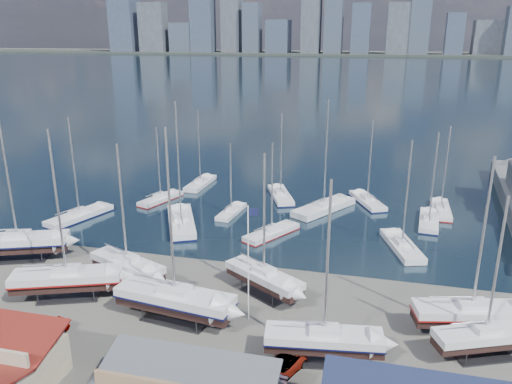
# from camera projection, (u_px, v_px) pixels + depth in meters

# --- Properties ---
(ground) EXTENTS (1400.00, 1400.00, 0.00)m
(ground) POSITION_uv_depth(u_px,v_px,m) (242.00, 311.00, 48.39)
(ground) COLOR #605E59
(ground) RESTS_ON ground
(water) EXTENTS (1400.00, 600.00, 0.40)m
(water) POSITION_uv_depth(u_px,v_px,m) (364.00, 72.00, 334.95)
(water) COLOR #19293B
(water) RESTS_ON ground
(far_shore) EXTENTS (1400.00, 80.00, 2.20)m
(far_shore) POSITION_uv_depth(u_px,v_px,m) (373.00, 54.00, 574.86)
(far_shore) COLOR #2D332D
(far_shore) RESTS_ON ground
(skyline) EXTENTS (639.14, 43.80, 107.69)m
(skyline) POSITION_uv_depth(u_px,v_px,m) (368.00, 19.00, 559.23)
(skyline) COLOR #475166
(skyline) RESTS_ON far_shore
(sailboat_cradle_0) EXTENTS (11.72, 7.09, 18.15)m
(sailboat_cradle_0) POSITION_uv_depth(u_px,v_px,m) (18.00, 242.00, 58.76)
(sailboat_cradle_0) COLOR #2D2D33
(sailboat_cradle_0) RESTS_ON ground
(sailboat_cradle_1) EXTENTS (11.22, 6.69, 17.42)m
(sailboat_cradle_1) POSITION_uv_depth(u_px,v_px,m) (67.00, 279.00, 50.24)
(sailboat_cradle_1) COLOR #2D2D33
(sailboat_cradle_1) RESTS_ON ground
(sailboat_cradle_2) EXTENTS (9.62, 6.00, 15.29)m
(sailboat_cradle_2) POSITION_uv_depth(u_px,v_px,m) (127.00, 265.00, 53.43)
(sailboat_cradle_2) COLOR #2D2D33
(sailboat_cradle_2) RESTS_ON ground
(sailboat_cradle_3) EXTENTS (11.80, 4.68, 18.35)m
(sailboat_cradle_3) POSITION_uv_depth(u_px,v_px,m) (175.00, 299.00, 46.28)
(sailboat_cradle_3) COLOR #2D2D33
(sailboat_cradle_3) RESTS_ON ground
(sailboat_cradle_4) EXTENTS (9.09, 7.06, 15.00)m
(sailboat_cradle_4) POSITION_uv_depth(u_px,v_px,m) (264.00, 277.00, 50.79)
(sailboat_cradle_4) COLOR #2D2D33
(sailboat_cradle_4) RESTS_ON ground
(sailboat_cradle_5) EXTENTS (9.92, 4.02, 15.61)m
(sailboat_cradle_5) POSITION_uv_depth(u_px,v_px,m) (324.00, 339.00, 40.47)
(sailboat_cradle_5) COLOR #2D2D33
(sailboat_cradle_5) RESTS_ON ground
(sailboat_cradle_6) EXTENTS (10.54, 4.99, 16.40)m
(sailboat_cradle_6) POSITION_uv_depth(u_px,v_px,m) (471.00, 313.00, 44.17)
(sailboat_cradle_6) COLOR #2D2D33
(sailboat_cradle_6) RESTS_ON ground
(sailboat_cradle_7) EXTENTS (8.86, 5.56, 14.19)m
(sailboat_cradle_7) POSITION_uv_depth(u_px,v_px,m) (486.00, 336.00, 40.98)
(sailboat_cradle_7) COLOR #2D2D33
(sailboat_cradle_7) RESTS_ON ground
(sailboat_moored_0) EXTENTS (6.07, 10.76, 15.51)m
(sailboat_moored_0) POSITION_uv_depth(u_px,v_px,m) (80.00, 217.00, 72.19)
(sailboat_moored_0) COLOR black
(sailboat_moored_0) RESTS_ON water
(sailboat_moored_1) EXTENTS (4.96, 8.72, 12.57)m
(sailboat_moored_1) POSITION_uv_depth(u_px,v_px,m) (161.00, 199.00, 79.74)
(sailboat_moored_1) COLOR black
(sailboat_moored_1) RESTS_ON water
(sailboat_moored_2) EXTENTS (3.00, 9.30, 13.88)m
(sailboat_moored_2) POSITION_uv_depth(u_px,v_px,m) (200.00, 184.00, 87.69)
(sailboat_moored_2) COLOR black
(sailboat_moored_2) RESTS_ON water
(sailboat_moored_3) EXTENTS (8.23, 12.42, 18.13)m
(sailboat_moored_3) POSITION_uv_depth(u_px,v_px,m) (181.00, 224.00, 69.65)
(sailboat_moored_3) COLOR black
(sailboat_moored_3) RESTS_ON water
(sailboat_moored_4) EXTENTS (2.85, 7.65, 11.29)m
(sailboat_moored_4) POSITION_uv_depth(u_px,v_px,m) (231.00, 212.00, 74.08)
(sailboat_moored_4) COLOR black
(sailboat_moored_4) RESTS_ON water
(sailboat_moored_5) EXTENTS (6.17, 10.02, 14.52)m
(sailboat_moored_5) POSITION_uv_depth(u_px,v_px,m) (281.00, 196.00, 81.23)
(sailboat_moored_5) COLOR black
(sailboat_moored_5) RESTS_ON water
(sailboat_moored_6) EXTENTS (6.61, 8.88, 13.22)m
(sailboat_moored_6) POSITION_uv_depth(u_px,v_px,m) (272.00, 234.00, 66.24)
(sailboat_moored_6) COLOR black
(sailboat_moored_6) RESTS_ON water
(sailboat_moored_7) EXTENTS (8.93, 11.61, 17.59)m
(sailboat_moored_7) POSITION_uv_depth(u_px,v_px,m) (324.00, 209.00, 75.37)
(sailboat_moored_7) COLOR black
(sailboat_moored_7) RESTS_ON water
(sailboat_moored_8) EXTENTS (6.30, 9.50, 13.87)m
(sailboat_moored_8) POSITION_uv_depth(u_px,v_px,m) (367.00, 202.00, 78.62)
(sailboat_moored_8) COLOR black
(sailboat_moored_8) RESTS_ON water
(sailboat_moored_9) EXTENTS (5.46, 9.98, 14.52)m
(sailboat_moored_9) POSITION_uv_depth(u_px,v_px,m) (402.00, 247.00, 62.04)
(sailboat_moored_9) COLOR black
(sailboat_moored_9) RESTS_ON water
(sailboat_moored_10) EXTENTS (3.38, 9.35, 13.69)m
(sailboat_moored_10) POSITION_uv_depth(u_px,v_px,m) (429.00, 222.00, 70.40)
(sailboat_moored_10) COLOR black
(sailboat_moored_10) RESTS_ON water
(sailboat_moored_11) EXTENTS (2.76, 9.21, 13.69)m
(sailboat_moored_11) POSITION_uv_depth(u_px,v_px,m) (441.00, 210.00, 74.82)
(sailboat_moored_11) COLOR black
(sailboat_moored_11) RESTS_ON water
(car_a) EXTENTS (2.90, 4.95, 1.58)m
(car_a) POSITION_uv_depth(u_px,v_px,m) (43.00, 333.00, 43.50)
(car_a) COLOR gray
(car_a) RESTS_ON ground
(car_b) EXTENTS (4.44, 2.03, 1.41)m
(car_b) POSITION_uv_depth(u_px,v_px,m) (165.00, 369.00, 38.96)
(car_b) COLOR gray
(car_b) RESTS_ON ground
(car_c) EXTENTS (4.02, 5.29, 1.33)m
(car_c) POSITION_uv_depth(u_px,v_px,m) (281.00, 367.00, 39.36)
(car_c) COLOR gray
(car_c) RESTS_ON ground
(flagpole) EXTENTS (1.01, 0.12, 11.35)m
(flagpole) POSITION_uv_depth(u_px,v_px,m) (249.00, 256.00, 45.13)
(flagpole) COLOR white
(flagpole) RESTS_ON ground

